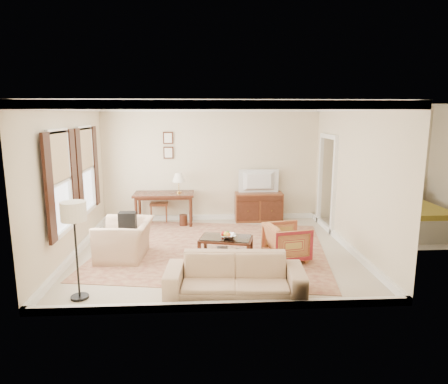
{
  "coord_description": "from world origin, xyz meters",
  "views": [
    {
      "loc": [
        -0.27,
        -7.65,
        2.72
      ],
      "look_at": [
        0.2,
        0.3,
        1.15
      ],
      "focal_mm": 32.0,
      "sensor_mm": 36.0,
      "label": 1
    }
  ],
  "objects": [
    {
      "name": "room_shell",
      "position": [
        0.0,
        0.0,
        2.47
      ],
      "size": [
        5.51,
        5.01,
        2.91
      ],
      "color": "beige",
      "rests_on": "ground"
    },
    {
      "name": "annex_bedroom",
      "position": [
        4.49,
        1.15,
        0.34
      ],
      "size": [
        3.0,
        2.7,
        2.9
      ],
      "color": "beige",
      "rests_on": "ground"
    },
    {
      "name": "window_front",
      "position": [
        -2.7,
        -0.7,
        1.55
      ],
      "size": [
        0.12,
        1.56,
        1.8
      ],
      "primitive_type": null,
      "color": "#CCB284",
      "rests_on": "room_shell"
    },
    {
      "name": "book_b",
      "position": [
        0.31,
        -0.43,
        0.16
      ],
      "size": [
        0.22,
        0.21,
        0.38
      ],
      "primitive_type": "imported",
      "rotation": [
        0.0,
        0.0,
        -0.74
      ],
      "color": "brown",
      "rests_on": "coffee_table"
    },
    {
      "name": "sofa",
      "position": [
        0.23,
        -2.0,
        0.41
      ],
      "size": [
        2.13,
        0.77,
        0.82
      ],
      "primitive_type": "imported",
      "rotation": [
        0.0,
        0.0,
        -0.08
      ],
      "color": "tan",
      "rests_on": "room_shell"
    },
    {
      "name": "desk_chair",
      "position": [
        -1.34,
        2.38,
        0.53
      ],
      "size": [
        0.45,
        0.45,
        1.05
      ],
      "primitive_type": null,
      "rotation": [
        0.0,
        0.0,
        0.0
      ],
      "color": "brown",
      "rests_on": "room_shell"
    },
    {
      "name": "striped_armchair",
      "position": [
        1.33,
        -0.56,
        0.38
      ],
      "size": [
        0.82,
        0.86,
        0.76
      ],
      "primitive_type": "imported",
      "rotation": [
        0.0,
        0.0,
        1.77
      ],
      "color": "maroon",
      "rests_on": "room_shell"
    },
    {
      "name": "floor_lamp",
      "position": [
        -2.1,
        -1.98,
        1.23
      ],
      "size": [
        0.37,
        0.37,
        1.48
      ],
      "color": "black",
      "rests_on": "room_shell"
    },
    {
      "name": "tv",
      "position": [
        1.2,
        2.22,
        1.22
      ],
      "size": [
        0.97,
        0.56,
        0.13
      ],
      "primitive_type": "imported",
      "rotation": [
        0.0,
        0.0,
        3.14
      ],
      "color": "black",
      "rests_on": "sideboard"
    },
    {
      "name": "framed_prints",
      "position": [
        -1.08,
        2.47,
        1.94
      ],
      "size": [
        0.25,
        0.04,
        0.68
      ],
      "primitive_type": null,
      "color": "#452013",
      "rests_on": "room_shell"
    },
    {
      "name": "backpack",
      "position": [
        -1.66,
        -0.27,
        0.73
      ],
      "size": [
        0.3,
        0.37,
        0.4
      ],
      "primitive_type": "cube",
      "rotation": [
        0.0,
        0.0,
        -1.85
      ],
      "color": "black",
      "rests_on": "club_armchair"
    },
    {
      "name": "club_armchair",
      "position": [
        -1.73,
        -0.26,
        0.48
      ],
      "size": [
        0.79,
        1.15,
        0.96
      ],
      "primitive_type": "imported",
      "rotation": [
        0.0,
        0.0,
        -1.64
      ],
      "color": "tan",
      "rests_on": "room_shell"
    },
    {
      "name": "book_a",
      "position": [
        0.02,
        -0.33,
        0.16
      ],
      "size": [
        0.28,
        0.07,
        0.38
      ],
      "primitive_type": "imported",
      "rotation": [
        0.0,
        0.0,
        -0.11
      ],
      "color": "brown",
      "rests_on": "coffee_table"
    },
    {
      "name": "doorway",
      "position": [
        2.71,
        1.5,
        1.08
      ],
      "size": [
        0.1,
        1.12,
        2.25
      ],
      "primitive_type": null,
      "color": "white",
      "rests_on": "room_shell"
    },
    {
      "name": "window_rear",
      "position": [
        -2.7,
        0.9,
        1.55
      ],
      "size": [
        0.12,
        1.56,
        1.8
      ],
      "primitive_type": null,
      "color": "#CCB284",
      "rests_on": "room_shell"
    },
    {
      "name": "fruit_bowl",
      "position": [
        0.24,
        -0.47,
        0.47
      ],
      "size": [
        0.42,
        0.42,
        0.1
      ],
      "primitive_type": "imported",
      "color": "silver",
      "rests_on": "coffee_table"
    },
    {
      "name": "coffee_table",
      "position": [
        0.2,
        -0.4,
        0.31
      ],
      "size": [
        1.08,
        0.78,
        0.42
      ],
      "rotation": [
        0.0,
        0.0,
        -0.24
      ],
      "color": "#452013",
      "rests_on": "room_shell"
    },
    {
      "name": "writing_desk",
      "position": [
        -1.18,
        2.03,
        0.69
      ],
      "size": [
        1.46,
        0.73,
        0.8
      ],
      "color": "#452013",
      "rests_on": "room_shell"
    },
    {
      "name": "rug",
      "position": [
        -0.05,
        0.11,
        0.01
      ],
      "size": [
        5.04,
        4.51,
        0.01
      ],
      "primitive_type": "cube",
      "rotation": [
        0.0,
        0.0,
        -0.16
      ],
      "color": "maroon",
      "rests_on": "room_shell"
    },
    {
      "name": "sideboard",
      "position": [
        1.2,
        2.24,
        0.37
      ],
      "size": [
        1.2,
        0.46,
        0.74
      ],
      "primitive_type": "cube",
      "color": "brown",
      "rests_on": "room_shell"
    },
    {
      "name": "desk_lamp",
      "position": [
        -0.81,
        2.03,
        1.05
      ],
      "size": [
        0.32,
        0.32,
        0.5
      ],
      "primitive_type": null,
      "color": "silver",
      "rests_on": "writing_desk"
    }
  ]
}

